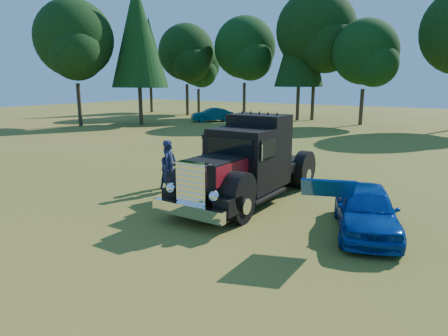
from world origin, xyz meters
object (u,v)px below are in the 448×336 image
Objects in this scene: hotrod_coupe at (366,209)px; distant_teal_car at (212,115)px; spectator_near at (169,166)px; diamond_t_truck at (246,165)px; spectator_far at (169,168)px.

hotrod_coupe is 1.03× the size of distant_teal_car.
spectator_near reaches higher than hotrod_coupe.
hotrod_coupe is at bearing -6.91° from distant_teal_car.
diamond_t_truck reaches higher than distant_teal_car.
spectator_near is at bearing -169.88° from diamond_t_truck.
spectator_near is 27.09m from distant_teal_car.
distant_teal_car is (-13.89, 22.70, -0.12)m from spectator_far.
diamond_t_truck is 3.60× the size of spectator_near.
spectator_near is 0.52m from spectator_far.
distant_teal_car is (-21.62, 23.29, 0.02)m from hotrod_coupe.
spectator_far is at bearing -18.32° from distant_teal_car.
hotrod_coupe is 2.67× the size of spectator_far.
hotrod_coupe is 31.78m from distant_teal_car.
diamond_t_truck is 3.45m from spectator_far.
diamond_t_truck is 4.36× the size of spectator_far.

